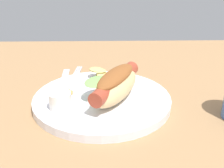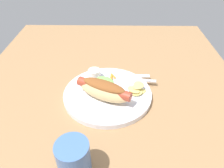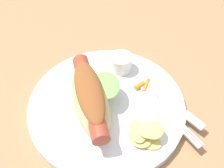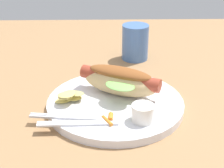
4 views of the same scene
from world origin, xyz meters
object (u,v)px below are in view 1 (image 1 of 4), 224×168
at_px(fork, 73,80).
at_px(sauce_ramekin, 60,101).
at_px(plate, 102,99).
at_px(chips_pile, 101,73).
at_px(knife, 64,82).
at_px(hot_dog, 115,84).
at_px(carrot_garnish, 65,92).

bearing_deg(fork, sauce_ramekin, -177.70).
height_order(plate, chips_pile, chips_pile).
xyz_separation_m(sauce_ramekin, knife, (0.01, -0.11, -0.01)).
bearing_deg(fork, hot_dog, -127.52).
height_order(fork, knife, same).
distance_m(plate, chips_pile, 0.09).
bearing_deg(knife, hot_dog, -126.35).
distance_m(plate, fork, 0.10).
bearing_deg(knife, carrot_garnish, -170.26).
height_order(plate, hot_dog, hot_dog).
xyz_separation_m(knife, chips_pile, (-0.08, -0.02, 0.01)).
xyz_separation_m(plate, chips_pile, (0.00, -0.09, 0.02)).
bearing_deg(fork, knife, 125.13).
bearing_deg(chips_pile, knife, 15.37).
xyz_separation_m(plate, fork, (0.06, -0.08, 0.01)).
relative_size(hot_dog, knife, 1.16).
height_order(knife, chips_pile, chips_pile).
xyz_separation_m(chips_pile, carrot_garnish, (0.07, 0.08, -0.01)).
height_order(hot_dog, chips_pile, hot_dog).
xyz_separation_m(sauce_ramekin, fork, (-0.01, -0.13, -0.01)).
relative_size(chips_pile, carrot_garnish, 1.92).
height_order(sauce_ramekin, carrot_garnish, sauce_ramekin).
height_order(fork, chips_pile, chips_pile).
bearing_deg(knife, chips_pile, -75.58).
relative_size(fork, chips_pile, 2.23).
bearing_deg(sauce_ramekin, fork, -94.50).
distance_m(sauce_ramekin, chips_pile, 0.16).
distance_m(sauce_ramekin, fork, 0.13).
relative_size(plate, hot_dog, 1.63).
relative_size(plate, carrot_garnish, 7.59).
bearing_deg(sauce_ramekin, plate, -146.36).
distance_m(fork, carrot_garnish, 0.07).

